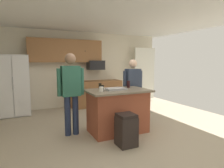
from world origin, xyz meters
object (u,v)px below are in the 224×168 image
(person_guest_left, at_px, (71,88))
(glass_stout_tall, at_px, (128,84))
(microwave_over_range, at_px, (96,65))
(kitchen_island, at_px, (118,111))
(mug_ceramic_white, at_px, (101,89))
(refrigerator, at_px, (13,85))
(serving_tray, at_px, (116,89))
(glass_pilsner, at_px, (100,86))
(trash_bin, at_px, (126,130))
(tumbler_amber, at_px, (103,88))
(person_guest_by_door, at_px, (133,86))

(person_guest_left, xyz_separation_m, glass_stout_tall, (1.37, -0.05, 0.02))
(microwave_over_range, distance_m, kitchen_island, 2.83)
(microwave_over_range, bearing_deg, mug_ceramic_white, -108.12)
(refrigerator, xyz_separation_m, kitchen_island, (2.15, -2.50, -0.40))
(refrigerator, xyz_separation_m, microwave_over_range, (2.60, 0.12, 0.57))
(serving_tray, bearing_deg, glass_pilsner, 137.00)
(kitchen_island, bearing_deg, trash_bin, -104.42)
(kitchen_island, bearing_deg, microwave_over_range, 80.16)
(refrigerator, distance_m, mug_ceramic_white, 3.14)
(tumbler_amber, distance_m, serving_tray, 0.34)
(glass_stout_tall, distance_m, serving_tray, 0.49)
(mug_ceramic_white, relative_size, serving_tray, 0.29)
(trash_bin, bearing_deg, refrigerator, 121.36)
(refrigerator, bearing_deg, person_guest_by_door, -34.03)
(refrigerator, relative_size, mug_ceramic_white, 13.99)
(refrigerator, distance_m, tumbler_amber, 3.10)
(person_guest_by_door, bearing_deg, kitchen_island, 0.00)
(microwave_over_range, distance_m, mug_ceramic_white, 2.93)
(microwave_over_range, distance_m, trash_bin, 3.59)
(glass_pilsner, bearing_deg, trash_bin, -82.15)
(tumbler_amber, height_order, serving_tray, tumbler_amber)
(person_guest_left, xyz_separation_m, glass_pilsner, (0.66, -0.00, 0.01))
(person_guest_by_door, relative_size, glass_stout_tall, 9.80)
(person_guest_by_door, distance_m, mug_ceramic_white, 1.37)
(refrigerator, bearing_deg, serving_tray, -49.98)
(glass_stout_tall, bearing_deg, person_guest_left, 177.74)
(kitchen_island, bearing_deg, person_guest_by_door, 37.66)
(kitchen_island, distance_m, person_guest_by_door, 1.02)
(mug_ceramic_white, height_order, serving_tray, mug_ceramic_white)
(glass_stout_tall, relative_size, tumbler_amber, 1.28)
(glass_stout_tall, relative_size, glass_pilsner, 1.22)
(person_guest_left, xyz_separation_m, person_guest_by_door, (1.71, 0.31, -0.08))
(mug_ceramic_white, height_order, tumbler_amber, tumbler_amber)
(refrigerator, bearing_deg, microwave_over_range, 2.60)
(serving_tray, bearing_deg, kitchen_island, -7.23)
(refrigerator, relative_size, microwave_over_range, 3.16)
(tumbler_amber, bearing_deg, glass_pilsner, 78.14)
(kitchen_island, xyz_separation_m, trash_bin, (-0.18, -0.72, -0.18))
(glass_stout_tall, bearing_deg, mug_ceramic_white, -157.92)
(microwave_over_range, relative_size, kitchen_island, 0.41)
(glass_pilsner, distance_m, tumbler_amber, 0.31)
(mug_ceramic_white, xyz_separation_m, serving_tray, (0.40, 0.14, -0.03))
(refrigerator, height_order, microwave_over_range, refrigerator)
(mug_ceramic_white, bearing_deg, person_guest_left, 143.49)
(refrigerator, distance_m, serving_tray, 3.26)
(mug_ceramic_white, relative_size, glass_stout_tall, 0.76)
(person_guest_by_door, xyz_separation_m, trash_bin, (-0.91, -1.28, -0.63))
(person_guest_left, distance_m, glass_pilsner, 0.66)
(kitchen_island, xyz_separation_m, glass_pilsner, (-0.32, 0.26, 0.54))
(microwave_over_range, relative_size, serving_tray, 1.27)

